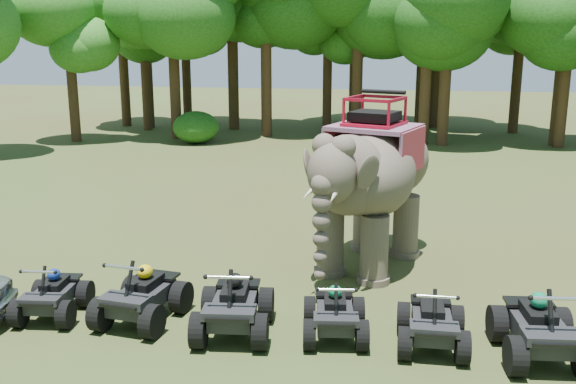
% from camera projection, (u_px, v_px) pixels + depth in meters
% --- Properties ---
extents(ground, '(110.00, 110.00, 0.00)m').
position_uv_depth(ground, '(278.00, 290.00, 13.83)').
color(ground, '#47381E').
rests_on(ground, ground).
extents(elephant, '(3.65, 5.32, 4.10)m').
position_uv_depth(elephant, '(371.00, 181.00, 14.92)').
color(elephant, brown).
rests_on(elephant, ground).
extents(atv_0, '(1.29, 1.66, 1.14)m').
position_uv_depth(atv_0, '(52.00, 289.00, 12.42)').
color(atv_0, black).
rests_on(atv_0, ground).
extents(atv_1, '(1.53, 1.96, 1.34)m').
position_uv_depth(atv_1, '(142.00, 288.00, 12.19)').
color(atv_1, black).
rests_on(atv_1, ground).
extents(atv_2, '(1.56, 1.99, 1.37)m').
position_uv_depth(atv_2, '(234.00, 298.00, 11.68)').
color(atv_2, black).
rests_on(atv_2, ground).
extents(atv_3, '(1.34, 1.70, 1.16)m').
position_uv_depth(atv_3, '(335.00, 307.00, 11.57)').
color(atv_3, black).
rests_on(atv_3, ground).
extents(atv_4, '(1.21, 1.64, 1.20)m').
position_uv_depth(atv_4, '(433.00, 315.00, 11.18)').
color(atv_4, black).
rests_on(atv_4, ground).
extents(atv_5, '(1.55, 2.00, 1.38)m').
position_uv_depth(atv_5, '(541.00, 320.00, 10.77)').
color(atv_5, black).
rests_on(atv_5, ground).
extents(tree_0, '(6.45, 6.45, 9.21)m').
position_uv_depth(tree_0, '(358.00, 51.00, 34.24)').
color(tree_0, '#195114').
rests_on(tree_0, ground).
extents(tree_1, '(6.26, 6.26, 8.94)m').
position_uv_depth(tree_1, '(447.00, 55.00, 31.40)').
color(tree_1, '#195114').
rests_on(tree_1, ground).
extents(tree_2, '(6.61, 6.61, 9.44)m').
position_uv_depth(tree_2, '(563.00, 50.00, 31.36)').
color(tree_2, '#195114').
rests_on(tree_2, ground).
extents(tree_23, '(5.04, 5.04, 7.20)m').
position_uv_depth(tree_23, '(71.00, 72.00, 32.80)').
color(tree_23, '#195114').
rests_on(tree_23, ground).
extents(tree_24, '(6.21, 6.21, 8.87)m').
position_uv_depth(tree_24, '(174.00, 54.00, 33.55)').
color(tree_24, '#195114').
rests_on(tree_24, ground).
extents(tree_25, '(6.60, 6.60, 9.43)m').
position_uv_depth(tree_25, '(266.00, 49.00, 34.31)').
color(tree_25, '#195114').
rests_on(tree_25, ground).
extents(tree_26, '(5.60, 5.60, 8.01)m').
position_uv_depth(tree_26, '(147.00, 60.00, 37.78)').
color(tree_26, '#195114').
rests_on(tree_26, ground).
extents(tree_27, '(7.31, 7.31, 10.44)m').
position_uv_depth(tree_27, '(232.00, 39.00, 36.92)').
color(tree_27, '#195114').
rests_on(tree_27, ground).
extents(tree_29, '(6.70, 6.70, 9.57)m').
position_uv_depth(tree_29, '(355.00, 46.00, 40.73)').
color(tree_29, '#195114').
rests_on(tree_29, ground).
extents(tree_30, '(5.77, 5.77, 8.25)m').
position_uv_depth(tree_30, '(186.00, 57.00, 39.74)').
color(tree_30, '#195114').
rests_on(tree_30, ground).
extents(tree_31, '(6.61, 6.61, 9.44)m').
position_uv_depth(tree_31, '(423.00, 48.00, 37.66)').
color(tree_31, '#195114').
rests_on(tree_31, ground).
extents(tree_32, '(5.06, 5.06, 7.23)m').
position_uv_depth(tree_32, '(565.00, 73.00, 31.30)').
color(tree_32, '#195114').
rests_on(tree_32, ground).
extents(tree_33, '(6.66, 6.66, 9.52)m').
position_uv_depth(tree_33, '(429.00, 47.00, 38.11)').
color(tree_33, '#195114').
rests_on(tree_33, ground).
extents(tree_34, '(5.54, 5.54, 7.92)m').
position_uv_depth(tree_34, '(566.00, 66.00, 30.81)').
color(tree_34, '#195114').
rests_on(tree_34, ground).
extents(tree_35, '(5.92, 5.92, 8.45)m').
position_uv_depth(tree_35, '(519.00, 57.00, 35.65)').
color(tree_35, '#195114').
rests_on(tree_35, ground).
extents(tree_36, '(5.38, 5.38, 7.68)m').
position_uv_depth(tree_36, '(328.00, 63.00, 37.21)').
color(tree_36, '#195114').
rests_on(tree_36, ground).
extents(tree_37, '(5.13, 5.13, 7.33)m').
position_uv_depth(tree_37, '(145.00, 67.00, 36.86)').
color(tree_37, '#195114').
rests_on(tree_37, ground).
extents(tree_38, '(7.24, 7.24, 10.35)m').
position_uv_depth(tree_38, '(438.00, 40.00, 37.68)').
color(tree_38, '#195114').
rests_on(tree_38, ground).
extents(tree_40, '(6.08, 6.08, 8.69)m').
position_uv_depth(tree_40, '(123.00, 54.00, 38.47)').
color(tree_40, '#195114').
rests_on(tree_40, ground).
extents(tree_41, '(5.85, 5.85, 8.35)m').
position_uv_depth(tree_41, '(427.00, 61.00, 31.70)').
color(tree_41, '#195114').
rests_on(tree_41, ground).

